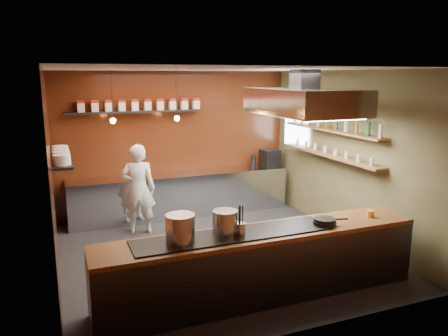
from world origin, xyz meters
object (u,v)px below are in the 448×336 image
stockpot_small (225,222)px  chef (139,189)px  espresso_machine (270,158)px  extractor_hood (304,101)px  stockpot_large (180,229)px

stockpot_small → chef: (-0.53, 3.00, -0.25)m
espresso_machine → chef: chef is taller
stockpot_small → espresso_machine: bearing=55.5°
extractor_hood → stockpot_small: (-1.80, -1.15, -1.41)m
espresso_machine → chef: bearing=-170.4°
stockpot_small → chef: size_ratio=0.19×
stockpot_large → espresso_machine: stockpot_large is taller
espresso_machine → chef: 3.24m
stockpot_large → chef: chef is taller
extractor_hood → stockpot_small: bearing=-147.4°
stockpot_large → chef: bearing=88.6°
chef → espresso_machine: bearing=-151.3°
extractor_hood → stockpot_small: 2.56m
stockpot_small → chef: bearing=100.1°
stockpot_small → extractor_hood: bearing=32.6°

